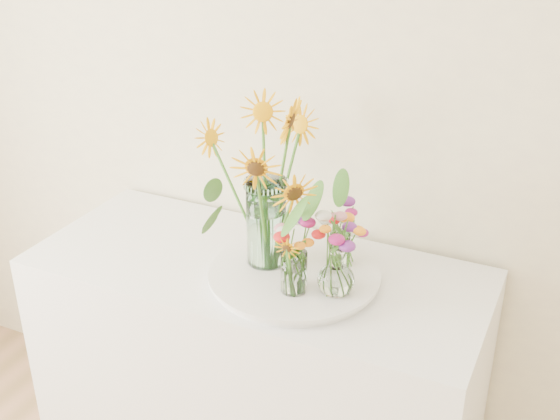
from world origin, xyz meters
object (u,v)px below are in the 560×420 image
object	(u,v)px
small_vase_a	(294,273)
small_vase_c	(340,249)
counter	(258,382)
tray	(294,277)
mason_jar	(266,222)
small_vase_b	(336,270)

from	to	relation	value
small_vase_a	small_vase_c	size ratio (longest dim) A/B	1.19
counter	small_vase_c	bearing A→B (deg)	17.56
tray	small_vase_a	bearing A→B (deg)	-66.35
counter	small_vase_a	xyz separation A→B (m)	(0.18, -0.12, 0.54)
mason_jar	small_vase_b	world-z (taller)	mason_jar
counter	small_vase_a	size ratio (longest dim) A/B	11.15
counter	mason_jar	world-z (taller)	mason_jar
small_vase_a	small_vase_c	xyz separation A→B (m)	(0.06, 0.20, -0.01)
counter	small_vase_b	xyz separation A→B (m)	(0.29, -0.08, 0.55)
counter	small_vase_a	distance (m)	0.58
counter	small_vase_b	distance (m)	0.63
small_vase_a	small_vase_c	distance (m)	0.21
mason_jar	small_vase_b	size ratio (longest dim) A/B	1.82
tray	mason_jar	xyz separation A→B (m)	(-0.10, 0.02, 0.15)
small_vase_b	small_vase_c	world-z (taller)	small_vase_b
mason_jar	small_vase_a	size ratio (longest dim) A/B	2.16
counter	small_vase_c	distance (m)	0.59
small_vase_b	small_vase_c	xyz separation A→B (m)	(-0.05, 0.16, -0.02)
small_vase_a	counter	bearing A→B (deg)	145.98
mason_jar	small_vase_c	distance (m)	0.23
mason_jar	small_vase_a	world-z (taller)	mason_jar
tray	small_vase_c	distance (m)	0.16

